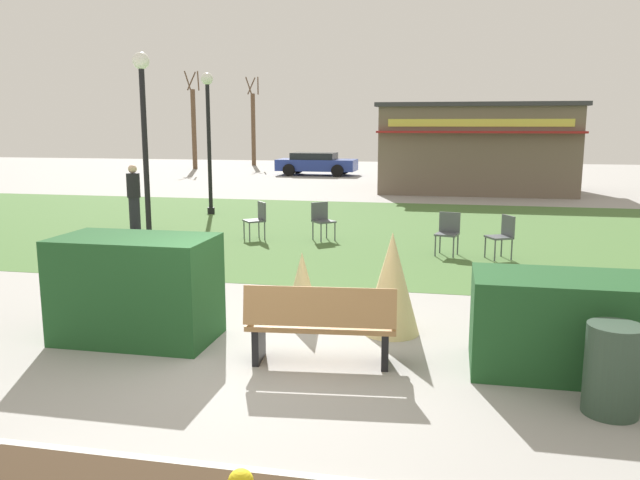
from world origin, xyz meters
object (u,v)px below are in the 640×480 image
object	(u,v)px
cafe_chair_center	(448,230)
tree_left_bg	(253,127)
lamppost_mid	(144,127)
person_strolling	(134,197)
cafe_chair_north	(503,233)
parked_car_west_slot	(316,163)
food_kiosk	(476,147)
tree_right_bg	(194,127)
cafe_chair_east	(258,217)
trash_bin	(613,370)
cafe_chair_west	(322,218)
lamppost_far	(208,126)
park_bench	(321,324)

from	to	relation	value
cafe_chair_center	tree_left_bg	world-z (taller)	tree_left_bg
lamppost_mid	cafe_chair_center	size ratio (longest dim) A/B	4.73
cafe_chair_center	person_strolling	size ratio (longest dim) A/B	0.53
lamppost_mid	cafe_chair_north	size ratio (longest dim) A/B	4.73
person_strolling	parked_car_west_slot	bearing A→B (deg)	-15.37
lamppost_mid	food_kiosk	size ratio (longest dim) A/B	0.54
cafe_chair_center	tree_right_bg	xyz separation A→B (m)	(-15.37, 23.38, 2.01)
tree_right_bg	parked_car_west_slot	bearing A→B (deg)	-21.01
person_strolling	food_kiosk	bearing A→B (deg)	-49.41
person_strolling	tree_right_bg	distance (m)	23.03
parked_car_west_slot	cafe_chair_center	bearing A→B (deg)	-70.55
cafe_chair_center	tree_right_bg	bearing A→B (deg)	123.32
lamppost_mid	cafe_chair_east	xyz separation A→B (m)	(2.03, 1.54, -2.12)
parked_car_west_slot	tree_left_bg	bearing A→B (deg)	128.54
trash_bin	cafe_chair_west	world-z (taller)	cafe_chair_west
tree_left_bg	tree_right_bg	size ratio (longest dim) A/B	0.98
tree_left_bg	trash_bin	bearing A→B (deg)	-67.37
lamppost_far	person_strolling	xyz separation A→B (m)	(-0.83, -3.24, -1.79)
tree_right_bg	park_bench	bearing A→B (deg)	-65.00
food_kiosk	trash_bin	bearing A→B (deg)	-88.17
cafe_chair_north	tree_left_bg	xyz separation A→B (m)	(-14.01, 27.66, 1.97)
trash_bin	person_strolling	world-z (taller)	person_strolling
lamppost_mid	cafe_chair_east	distance (m)	3.32
cafe_chair_east	cafe_chair_center	size ratio (longest dim) A/B	1.00
person_strolling	tree_left_bg	distance (m)	26.35
parked_car_west_slot	lamppost_far	bearing A→B (deg)	-90.08
cafe_chair_center	tree_left_bg	distance (m)	30.42
lamppost_mid	parked_car_west_slot	distance (m)	20.90
park_bench	cafe_chair_east	size ratio (longest dim) A/B	1.96
cafe_chair_center	lamppost_far	bearing A→B (deg)	145.77
park_bench	food_kiosk	world-z (taller)	food_kiosk
food_kiosk	cafe_chair_center	xyz separation A→B (m)	(-0.93, -13.62, -1.24)
cafe_chair_center	lamppost_mid	bearing A→B (deg)	-175.02
cafe_chair_east	parked_car_west_slot	distance (m)	19.43
parked_car_west_slot	park_bench	bearing A→B (deg)	-77.86
cafe_chair_north	lamppost_far	bearing A→B (deg)	148.50
lamppost_mid	tree_left_bg	bearing A→B (deg)	102.90
lamppost_mid	trash_bin	world-z (taller)	lamppost_mid
cafe_chair_west	cafe_chair_center	world-z (taller)	same
park_bench	lamppost_mid	bearing A→B (deg)	130.09
trash_bin	tree_right_bg	bearing A→B (deg)	118.91
park_bench	tree_right_bg	distance (m)	33.23
food_kiosk	lamppost_mid	bearing A→B (deg)	-117.63
food_kiosk	tree_left_bg	size ratio (longest dim) A/B	1.35
park_bench	tree_right_bg	xyz separation A→B (m)	(-14.02, 30.06, 2.06)
cafe_chair_west	person_strolling	size ratio (longest dim) A/B	0.53
tree_left_bg	cafe_chair_north	bearing A→B (deg)	-63.13
trash_bin	cafe_chair_west	distance (m)	9.68
trash_bin	food_kiosk	xyz separation A→B (m)	(-0.67, 20.96, 1.33)
food_kiosk	cafe_chair_center	world-z (taller)	food_kiosk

